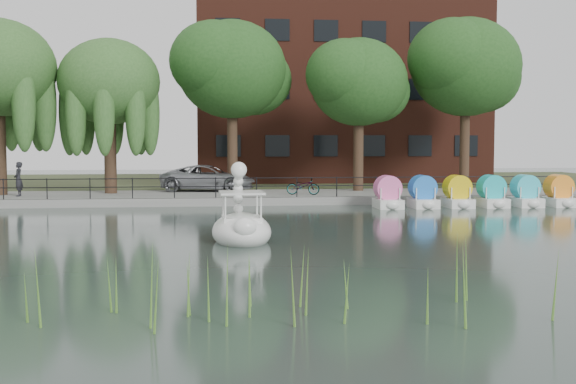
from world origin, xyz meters
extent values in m
plane|color=#3F4F4A|center=(0.00, 0.00, 0.00)|extent=(120.00, 120.00, 0.00)
cube|color=gray|center=(0.00, 16.00, 0.20)|extent=(40.00, 6.00, 0.40)
cube|color=gray|center=(0.00, 13.05, 0.20)|extent=(40.00, 0.25, 0.40)
cube|color=#47512D|center=(0.00, 30.00, 0.18)|extent=(60.00, 22.00, 0.36)
cylinder|color=black|center=(0.00, 13.25, 1.35)|extent=(32.00, 0.04, 0.04)
cylinder|color=black|center=(0.00, 13.25, 0.95)|extent=(32.00, 0.04, 0.04)
cylinder|color=black|center=(0.00, 13.25, 0.90)|extent=(0.05, 0.05, 1.00)
cube|color=#4C1E16|center=(7.00, 30.00, 9.36)|extent=(20.00, 10.00, 18.00)
cylinder|color=#473323|center=(-13.00, 16.50, 2.50)|extent=(0.60, 0.60, 4.20)
cylinder|color=#473323|center=(-7.50, 17.00, 2.30)|extent=(0.60, 0.60, 3.80)
ellipsoid|color=#477636|center=(-7.50, 17.00, 6.29)|extent=(5.32, 5.32, 4.52)
cylinder|color=#473323|center=(-1.00, 18.00, 2.65)|extent=(0.60, 0.60, 4.50)
ellipsoid|color=#2D5C23|center=(-1.00, 18.00, 7.10)|extent=(6.00, 6.00, 5.10)
cylinder|color=#473323|center=(6.00, 17.50, 2.42)|extent=(0.60, 0.60, 4.05)
ellipsoid|color=#2D5C23|center=(6.00, 17.50, 6.43)|extent=(5.40, 5.40, 4.59)
cylinder|color=#473323|center=(12.50, 18.50, 2.76)|extent=(0.60, 0.60, 4.72)
ellipsoid|color=#2D5C23|center=(12.50, 18.50, 7.44)|extent=(6.30, 6.30, 5.36)
imported|color=gray|center=(-2.35, 18.07, 1.23)|extent=(3.76, 6.35, 1.66)
imported|color=gray|center=(2.51, 14.72, 0.90)|extent=(1.07, 1.82, 1.00)
imported|color=black|center=(-11.80, 15.26, 1.39)|extent=(0.53, 0.74, 1.98)
ellipsoid|color=white|center=(-1.38, 0.36, 0.33)|extent=(1.93, 2.98, 0.65)
cube|color=white|center=(-1.38, 0.25, 0.65)|extent=(1.23, 1.34, 0.33)
cube|color=white|center=(-1.38, 0.31, 1.55)|extent=(1.40, 1.51, 0.07)
ellipsoid|color=white|center=(-1.34, -0.88, 0.60)|extent=(0.70, 0.55, 0.61)
sphere|color=white|center=(-1.41, 1.34, 2.22)|extent=(0.52, 0.52, 0.52)
cone|color=black|center=(-1.42, 1.69, 2.19)|extent=(0.23, 0.29, 0.22)
cylinder|color=yellow|center=(-1.42, 1.53, 2.20)|extent=(0.29, 0.12, 0.28)
cube|color=white|center=(6.06, 11.05, 0.22)|extent=(1.15, 1.70, 0.44)
cylinder|color=pink|center=(6.06, 11.15, 0.95)|extent=(0.90, 1.20, 0.90)
cube|color=white|center=(7.76, 11.05, 0.22)|extent=(1.15, 1.70, 0.44)
cylinder|color=blue|center=(7.76, 11.15, 0.95)|extent=(0.90, 1.20, 0.90)
cube|color=white|center=(9.46, 11.05, 0.22)|extent=(1.15, 1.70, 0.44)
cylinder|color=yellow|center=(9.46, 11.15, 0.95)|extent=(0.90, 1.20, 0.90)
cube|color=white|center=(11.16, 11.05, 0.22)|extent=(1.15, 1.70, 0.44)
cylinder|color=#1CBCC5|center=(11.16, 11.15, 0.95)|extent=(0.90, 1.20, 0.90)
cube|color=white|center=(12.86, 11.05, 0.22)|extent=(1.15, 1.70, 0.44)
cylinder|color=#33C8DF|center=(12.86, 11.15, 0.95)|extent=(0.90, 1.20, 0.90)
cube|color=white|center=(14.56, 11.05, 0.22)|extent=(1.15, 1.70, 0.44)
cylinder|color=orange|center=(14.56, 11.15, 0.95)|extent=(0.90, 1.20, 0.90)
camera|label=1|loc=(-2.48, -22.06, 3.13)|focal=45.00mm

